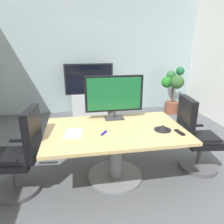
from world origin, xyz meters
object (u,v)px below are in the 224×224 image
object	(u,v)px
potted_plant	(173,88)
conference_phone	(163,128)
office_chair_right	(195,140)
conference_table	(115,142)
wall_display_unit	(90,98)
tv_monitor	(114,95)
remote_control	(180,132)
office_chair_left	(21,159)

from	to	relation	value
potted_plant	conference_phone	size ratio (longest dim) A/B	5.51
conference_phone	office_chair_right	bearing A→B (deg)	14.30
conference_phone	potted_plant	bearing A→B (deg)	61.85
conference_table	office_chair_right	size ratio (longest dim) A/B	1.65
wall_display_unit	office_chair_right	bearing A→B (deg)	-64.00
tv_monitor	conference_phone	xyz separation A→B (m)	(0.54, -0.53, -0.33)
conference_table	wall_display_unit	size ratio (longest dim) A/B	1.37
remote_control	wall_display_unit	bearing A→B (deg)	99.16
wall_display_unit	potted_plant	xyz separation A→B (m)	(2.13, -0.28, 0.24)
conference_table	conference_phone	distance (m)	0.65
office_chair_left	potted_plant	world-z (taller)	potted_plant
tv_monitor	conference_phone	world-z (taller)	tv_monitor
potted_plant	remote_control	size ratio (longest dim) A/B	7.13
office_chair_left	office_chair_right	world-z (taller)	same
office_chair_left	potted_plant	size ratio (longest dim) A/B	0.90
office_chair_right	wall_display_unit	bearing A→B (deg)	33.37
office_chair_left	remote_control	size ratio (longest dim) A/B	6.41
tv_monitor	remote_control	xyz separation A→B (m)	(0.71, -0.66, -0.35)
wall_display_unit	conference_phone	xyz separation A→B (m)	(0.74, -2.88, 0.32)
wall_display_unit	remote_control	size ratio (longest dim) A/B	7.71
office_chair_right	conference_table	bearing A→B (deg)	97.83
office_chair_left	wall_display_unit	distance (m)	3.01
potted_plant	conference_phone	bearing A→B (deg)	-118.15
remote_control	potted_plant	bearing A→B (deg)	58.12
conference_phone	remote_control	xyz separation A→B (m)	(0.17, -0.13, -0.02)
tv_monitor	remote_control	world-z (taller)	tv_monitor
conference_table	office_chair_left	bearing A→B (deg)	-175.82
conference_table	potted_plant	bearing A→B (deg)	51.08
potted_plant	conference_phone	world-z (taller)	potted_plant
office_chair_left	wall_display_unit	bearing A→B (deg)	165.71
conference_phone	tv_monitor	bearing A→B (deg)	135.39
office_chair_right	conference_phone	bearing A→B (deg)	111.67
office_chair_left	wall_display_unit	xyz separation A→B (m)	(1.03, 2.83, -0.01)
tv_monitor	remote_control	bearing A→B (deg)	-42.83
office_chair_left	tv_monitor	xyz separation A→B (m)	(1.24, 0.48, 0.63)
office_chair_right	wall_display_unit	size ratio (longest dim) A/B	0.83
wall_display_unit	conference_table	bearing A→B (deg)	-86.85
conference_table	tv_monitor	size ratio (longest dim) A/B	2.14
office_chair_right	wall_display_unit	world-z (taller)	wall_display_unit
office_chair_right	remote_control	world-z (taller)	office_chair_right
potted_plant	remote_control	distance (m)	2.98
office_chair_right	potted_plant	size ratio (longest dim) A/B	0.90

